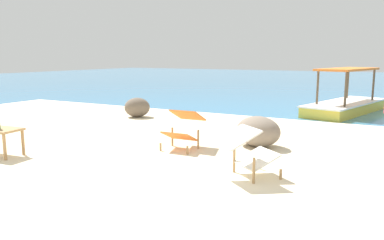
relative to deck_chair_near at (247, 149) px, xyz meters
name	(u,v)px	position (x,y,z in m)	size (l,w,h in m)	color
sand_beach	(80,213)	(-1.13, -1.93, -0.40)	(18.00, 14.00, 0.04)	beige
water_surface	(348,84)	(-1.13, 20.07, -0.42)	(60.00, 36.00, 0.03)	teal
deck_chair_near	(247,149)	(0.00, 0.00, 0.00)	(0.89, 0.93, 0.68)	#A37A4C
deck_chair_far	(184,127)	(-1.57, 1.03, 0.00)	(0.57, 0.79, 0.68)	#A37A4C
shore_rock_large	(137,107)	(-4.40, 3.46, -0.13)	(0.67, 0.54, 0.52)	#6B5B4C
shore_rock_medium	(258,131)	(-0.46, 1.78, -0.11)	(0.83, 0.67, 0.55)	gray
boat_yellow	(346,103)	(0.34, 7.12, -0.13)	(2.00, 3.84, 1.29)	gold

